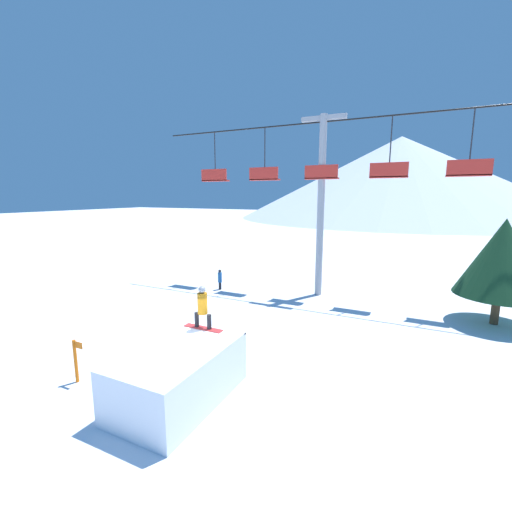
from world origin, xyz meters
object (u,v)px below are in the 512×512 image
at_px(snowboarder, 203,307).
at_px(pine_tree_near, 502,258).
at_px(trail_marker, 76,360).
at_px(distant_skier, 220,279).
at_px(snow_ramp, 179,375).

bearing_deg(snowboarder, pine_tree_near, 45.10).
relative_size(trail_marker, distant_skier, 1.10).
bearing_deg(trail_marker, snowboarder, 34.39).
distance_m(snow_ramp, pine_tree_near, 14.09).
height_order(snowboarder, trail_marker, snowboarder).
distance_m(snowboarder, trail_marker, 4.10).
distance_m(snow_ramp, distant_skier, 11.29).
height_order(snow_ramp, pine_tree_near, pine_tree_near).
bearing_deg(trail_marker, distant_skier, 98.49).
xyz_separation_m(snow_ramp, distant_skier, (-4.99, 10.13, -0.08)).
xyz_separation_m(snow_ramp, trail_marker, (-3.39, -0.64, -0.02)).
xyz_separation_m(pine_tree_near, distant_skier, (-13.90, -0.56, -2.32)).
bearing_deg(trail_marker, pine_tree_near, 42.66).
height_order(pine_tree_near, trail_marker, pine_tree_near).
bearing_deg(snowboarder, trail_marker, -145.61).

